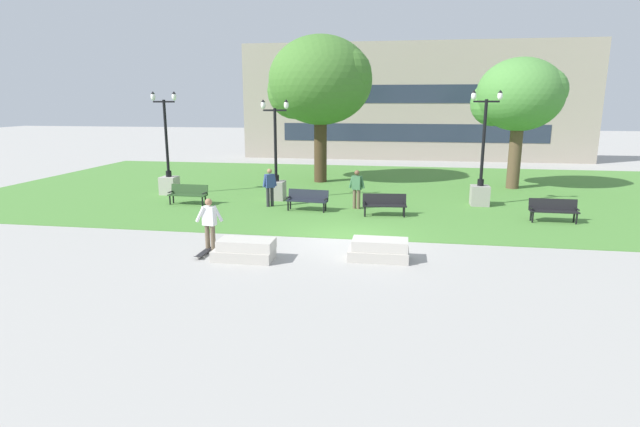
{
  "coord_description": "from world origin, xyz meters",
  "views": [
    {
      "loc": [
        1.74,
        -16.54,
        4.67
      ],
      "look_at": [
        -0.76,
        -1.4,
        1.2
      ],
      "focal_mm": 28.0,
      "sensor_mm": 36.0,
      "label": 1
    }
  ],
  "objects": [
    {
      "name": "concrete_block_center",
      "position": [
        -2.81,
        -2.77,
        0.31
      ],
      "size": [
        1.83,
        0.9,
        0.64
      ],
      "color": "#B2ADA3",
      "rests_on": "ground"
    },
    {
      "name": "tree_far_right",
      "position": [
        7.67,
        11.68,
        4.91
      ],
      "size": [
        4.69,
        4.47,
        6.88
      ],
      "color": "brown",
      "rests_on": "grass_lawn"
    },
    {
      "name": "lamp_post_right",
      "position": [
        -9.9,
        6.91,
        1.05
      ],
      "size": [
        1.32,
        0.8,
        5.11
      ],
      "color": "#ADA89E",
      "rests_on": "grass_lawn"
    },
    {
      "name": "person_bystander_far_lawn",
      "position": [
        -0.18,
        4.98,
        0.98
      ],
      "size": [
        0.74,
        0.36,
        1.71
      ],
      "color": "brown",
      "rests_on": "grass_lawn"
    },
    {
      "name": "park_bench_near_right",
      "position": [
        1.08,
        3.81,
        0.54
      ],
      "size": [
        1.84,
        0.69,
        0.9
      ],
      "color": "black",
      "rests_on": "grass_lawn"
    },
    {
      "name": "lamp_post_center",
      "position": [
        -4.17,
        6.39,
        0.99
      ],
      "size": [
        1.32,
        0.8,
        4.73
      ],
      "color": "gray",
      "rests_on": "grass_lawn"
    },
    {
      "name": "park_bench_near_left",
      "position": [
        -2.24,
        4.25,
        0.54
      ],
      "size": [
        1.84,
        0.71,
        0.9
      ],
      "color": "#1E232D",
      "rests_on": "grass_lawn"
    },
    {
      "name": "tree_far_left",
      "position": [
        -3.04,
        12.19,
        5.71
      ],
      "size": [
        6.14,
        5.84,
        8.27
      ],
      "color": "#42301E",
      "rests_on": "grass_lawn"
    },
    {
      "name": "person_bystander_near_lawn",
      "position": [
        -4.07,
        4.83,
        0.98
      ],
      "size": [
        0.61,
        0.44,
        1.71
      ],
      "color": "#28282D",
      "rests_on": "grass_lawn"
    },
    {
      "name": "skateboard",
      "position": [
        -4.22,
        -2.57,
        0.09
      ],
      "size": [
        0.25,
        1.02,
        0.14
      ],
      "color": "black",
      "rests_on": "ground"
    },
    {
      "name": "concrete_block_left",
      "position": [
        1.16,
        -2.12,
        0.31
      ],
      "size": [
        1.8,
        0.9,
        0.64
      ],
      "color": "#B2ADA3",
      "rests_on": "ground"
    },
    {
      "name": "person_skateboarder",
      "position": [
        -4.16,
        -2.11,
        0.97
      ],
      "size": [
        0.88,
        0.34,
        1.71
      ],
      "color": "brown",
      "rests_on": "ground"
    },
    {
      "name": "building_facade_distant",
      "position": [
        2.45,
        24.5,
        4.58
      ],
      "size": [
        27.64,
        1.03,
        9.18
      ],
      "color": "gray",
      "rests_on": "ground"
    },
    {
      "name": "park_bench_far_right",
      "position": [
        7.67,
        3.77,
        0.54
      ],
      "size": [
        1.81,
        0.56,
        0.9
      ],
      "color": "black",
      "rests_on": "grass_lawn"
    },
    {
      "name": "grass_lawn",
      "position": [
        0.0,
        10.0,
        0.01
      ],
      "size": [
        40.0,
        20.0,
        0.02
      ],
      "primitive_type": "cube",
      "color": "#4C8438",
      "rests_on": "ground"
    },
    {
      "name": "lamp_post_left",
      "position": [
        5.28,
        6.63,
        1.06
      ],
      "size": [
        1.32,
        0.8,
        5.12
      ],
      "color": "gray",
      "rests_on": "grass_lawn"
    },
    {
      "name": "ground_plane",
      "position": [
        0.0,
        0.0,
        0.0
      ],
      "size": [
        140.0,
        140.0,
        0.0
      ],
      "primitive_type": "plane",
      "color": "#A3A09B"
    },
    {
      "name": "park_bench_far_left",
      "position": [
        -7.89,
        4.69,
        0.54
      ],
      "size": [
        1.82,
        0.6,
        0.9
      ],
      "color": "#284723",
      "rests_on": "grass_lawn"
    }
  ]
}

